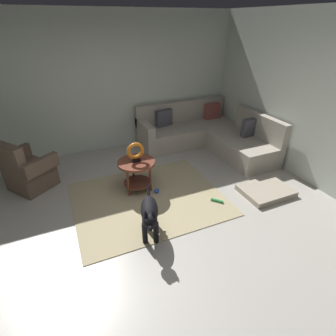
# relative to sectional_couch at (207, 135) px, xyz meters

# --- Properties ---
(ground_plane) EXTENTS (6.00, 6.00, 0.10)m
(ground_plane) POSITION_rel_sectional_couch_xyz_m (-1.99, -2.01, -0.34)
(ground_plane) COLOR #B7B2A8
(wall_back) EXTENTS (6.00, 0.12, 2.70)m
(wall_back) POSITION_rel_sectional_couch_xyz_m (-1.99, 0.93, 1.06)
(wall_back) COLOR silver
(wall_back) RESTS_ON ground_plane
(wall_right) EXTENTS (0.12, 6.00, 2.70)m
(wall_right) POSITION_rel_sectional_couch_xyz_m (0.95, -2.01, 1.06)
(wall_right) COLOR silver
(wall_right) RESTS_ON ground_plane
(area_rug) EXTENTS (2.30, 1.90, 0.01)m
(area_rug) POSITION_rel_sectional_couch_xyz_m (-1.84, -1.31, -0.29)
(area_rug) COLOR tan
(area_rug) RESTS_ON ground_plane
(sectional_couch) EXTENTS (2.20, 2.25, 0.88)m
(sectional_couch) POSITION_rel_sectional_couch_xyz_m (0.00, 0.00, 0.00)
(sectional_couch) COLOR #B2A899
(sectional_couch) RESTS_ON ground_plane
(armchair) EXTENTS (0.96, 1.00, 0.88)m
(armchair) POSITION_rel_sectional_couch_xyz_m (-3.55, -0.22, 0.03)
(armchair) COLOR brown
(armchair) RESTS_ON ground_plane
(side_table) EXTENTS (0.60, 0.60, 0.54)m
(side_table) POSITION_rel_sectional_couch_xyz_m (-1.91, -1.00, 0.12)
(side_table) COLOR brown
(side_table) RESTS_ON ground_plane
(torus_sculpture) EXTENTS (0.28, 0.08, 0.33)m
(torus_sculpture) POSITION_rel_sectional_couch_xyz_m (-1.91, -1.00, 0.42)
(torus_sculpture) COLOR black
(torus_sculpture) RESTS_ON side_table
(dog_bed_mat) EXTENTS (0.80, 0.60, 0.09)m
(dog_bed_mat) POSITION_rel_sectional_couch_xyz_m (-0.01, -1.93, -0.25)
(dog_bed_mat) COLOR #B2A38E
(dog_bed_mat) RESTS_ON ground_plane
(dog) EXTENTS (0.37, 0.82, 0.63)m
(dog) POSITION_rel_sectional_couch_xyz_m (-2.10, -2.10, 0.09)
(dog) COLOR black
(dog) RESTS_ON ground_plane
(dog_toy_ball) EXTENTS (0.09, 0.09, 0.09)m
(dog_toy_ball) POSITION_rel_sectional_couch_xyz_m (-1.66, -1.22, -0.25)
(dog_toy_ball) COLOR blue
(dog_toy_ball) RESTS_ON ground_plane
(dog_toy_rope) EXTENTS (0.16, 0.17, 0.05)m
(dog_toy_rope) POSITION_rel_sectional_couch_xyz_m (-0.89, -1.83, -0.27)
(dog_toy_rope) COLOR green
(dog_toy_rope) RESTS_ON ground_plane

